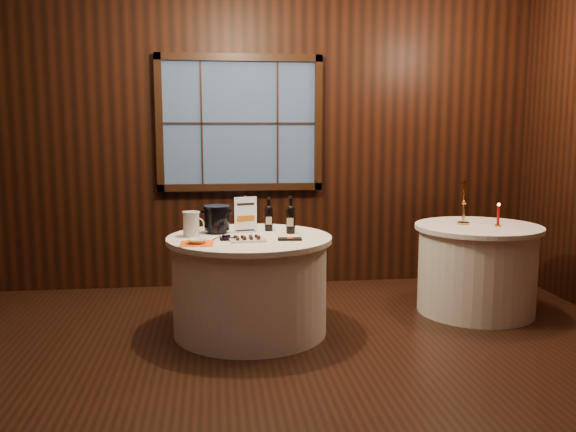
{
  "coord_description": "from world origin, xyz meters",
  "views": [
    {
      "loc": [
        -0.27,
        -3.66,
        1.61
      ],
      "look_at": [
        0.29,
        0.9,
        0.94
      ],
      "focal_mm": 38.0,
      "sensor_mm": 36.0,
      "label": 1
    }
  ],
  "objects": [
    {
      "name": "chocolate_plate",
      "position": [
        -0.03,
        0.81,
        0.79
      ],
      "size": [
        0.29,
        0.21,
        0.04
      ],
      "rotation": [
        0.0,
        0.0,
        0.12
      ],
      "color": "white",
      "rests_on": "main_table"
    },
    {
      "name": "back_wall",
      "position": [
        0.0,
        2.48,
        1.54
      ],
      "size": [
        6.0,
        0.1,
        3.0
      ],
      "color": "black",
      "rests_on": "ground"
    },
    {
      "name": "orange_napkin",
      "position": [
        -0.4,
        0.74,
        0.77
      ],
      "size": [
        0.25,
        0.25,
        0.0
      ],
      "primitive_type": "cube",
      "rotation": [
        0.0,
        0.0,
        -0.03
      ],
      "color": "#FF5615",
      "rests_on": "main_table"
    },
    {
      "name": "brass_candlestick",
      "position": [
        1.89,
        1.37,
        0.91
      ],
      "size": [
        0.11,
        0.11,
        0.38
      ],
      "color": "#BD853B",
      "rests_on": "side_table"
    },
    {
      "name": "port_bottle_right",
      "position": [
        0.33,
        1.09,
        0.9
      ],
      "size": [
        0.07,
        0.08,
        0.3
      ],
      "rotation": [
        0.0,
        0.0,
        -0.24
      ],
      "color": "black",
      "rests_on": "main_table"
    },
    {
      "name": "red_candle",
      "position": [
        2.14,
        1.22,
        0.85
      ],
      "size": [
        0.05,
        0.05,
        0.2
      ],
      "color": "#BD853B",
      "rests_on": "side_table"
    },
    {
      "name": "side_table",
      "position": [
        2.0,
        1.3,
        0.39
      ],
      "size": [
        1.08,
        1.08,
        0.77
      ],
      "color": "white",
      "rests_on": "ground"
    },
    {
      "name": "port_bottle_left",
      "position": [
        0.17,
        1.24,
        0.89
      ],
      "size": [
        0.07,
        0.07,
        0.28
      ],
      "rotation": [
        0.0,
        0.0,
        -0.06
      ],
      "color": "black",
      "rests_on": "main_table"
    },
    {
      "name": "ground",
      "position": [
        0.0,
        0.0,
        0.0
      ],
      "size": [
        6.0,
        6.0,
        0.0
      ],
      "primitive_type": "plane",
      "color": "black",
      "rests_on": "ground"
    },
    {
      "name": "main_table",
      "position": [
        0.0,
        1.0,
        0.39
      ],
      "size": [
        1.28,
        1.28,
        0.77
      ],
      "color": "white",
      "rests_on": "ground"
    },
    {
      "name": "sign_stand",
      "position": [
        -0.02,
        1.19,
        0.87
      ],
      "size": [
        0.18,
        0.12,
        0.3
      ],
      "rotation": [
        0.0,
        0.0,
        0.23
      ],
      "color": "#ACACB3",
      "rests_on": "main_table"
    },
    {
      "name": "glass_pitcher",
      "position": [
        -0.44,
        1.05,
        0.87
      ],
      "size": [
        0.18,
        0.14,
        0.19
      ],
      "rotation": [
        0.0,
        0.0,
        -0.41
      ],
      "color": "silver",
      "rests_on": "main_table"
    },
    {
      "name": "ice_bucket",
      "position": [
        -0.25,
        1.18,
        0.89
      ],
      "size": [
        0.22,
        0.22,
        0.22
      ],
      "color": "black",
      "rests_on": "main_table"
    },
    {
      "name": "chocolate_box",
      "position": [
        0.29,
        0.81,
        0.78
      ],
      "size": [
        0.19,
        0.1,
        0.01
      ],
      "primitive_type": "cube",
      "rotation": [
        0.0,
        0.0,
        -0.08
      ],
      "color": "black",
      "rests_on": "main_table"
    },
    {
      "name": "grape_bunch",
      "position": [
        -0.18,
        0.85,
        0.79
      ],
      "size": [
        0.17,
        0.06,
        0.04
      ],
      "rotation": [
        0.0,
        0.0,
        0.01
      ],
      "color": "black",
      "rests_on": "main_table"
    },
    {
      "name": "cracker_bowl",
      "position": [
        -0.4,
        0.74,
        0.79
      ],
      "size": [
        0.17,
        0.17,
        0.03
      ],
      "primitive_type": "imported",
      "rotation": [
        0.0,
        0.0,
        -0.22
      ],
      "color": "white",
      "rests_on": "orange_napkin"
    }
  ]
}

